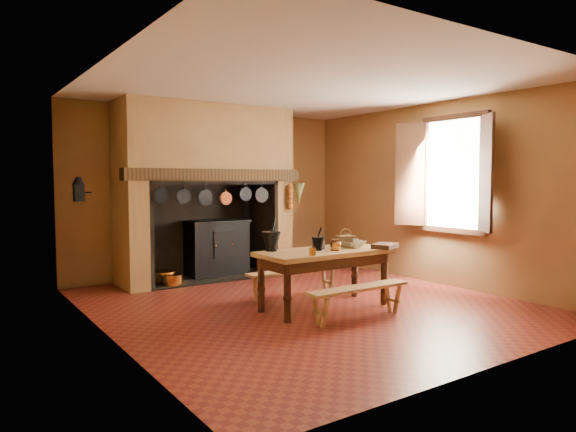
% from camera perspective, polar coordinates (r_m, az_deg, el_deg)
% --- Properties ---
extents(floor, '(5.50, 5.50, 0.00)m').
position_cam_1_polar(floor, '(6.78, 1.88, -9.71)').
color(floor, maroon).
rests_on(floor, ground).
extents(ceiling, '(5.50, 5.50, 0.00)m').
position_cam_1_polar(ceiling, '(6.70, 1.93, 14.25)').
color(ceiling, silver).
rests_on(ceiling, back_wall).
extents(back_wall, '(5.00, 0.02, 2.80)m').
position_cam_1_polar(back_wall, '(8.96, -8.57, 2.63)').
color(back_wall, olive).
rests_on(back_wall, floor).
extents(wall_left, '(0.02, 5.50, 2.80)m').
position_cam_1_polar(wall_left, '(5.50, -19.61, 1.61)').
color(wall_left, olive).
rests_on(wall_left, floor).
extents(wall_right, '(0.02, 5.50, 2.80)m').
position_cam_1_polar(wall_right, '(8.32, 15.94, 2.42)').
color(wall_right, olive).
rests_on(wall_right, floor).
extents(wall_front, '(5.00, 0.02, 2.80)m').
position_cam_1_polar(wall_front, '(4.67, 22.29, 1.16)').
color(wall_front, olive).
rests_on(wall_front, floor).
extents(chimney_breast, '(2.95, 0.96, 2.80)m').
position_cam_1_polar(chimney_breast, '(8.43, -9.13, 5.34)').
color(chimney_breast, olive).
rests_on(chimney_breast, floor).
extents(iron_range, '(1.12, 0.55, 1.60)m').
position_cam_1_polar(iron_range, '(8.74, -7.89, -3.42)').
color(iron_range, black).
rests_on(iron_range, floor).
extents(hearth_pans, '(0.51, 0.62, 0.20)m').
position_cam_1_polar(hearth_pans, '(8.19, -13.51, -6.75)').
color(hearth_pans, '#C07B2C').
rests_on(hearth_pans, floor).
extents(hanging_pans, '(1.92, 0.29, 0.27)m').
position_cam_1_polar(hanging_pans, '(7.97, -7.82, 2.18)').
color(hanging_pans, black).
rests_on(hanging_pans, chimney_breast).
extents(onion_string, '(0.12, 0.10, 0.46)m').
position_cam_1_polar(onion_string, '(8.63, 0.22, 2.16)').
color(onion_string, '#93571B').
rests_on(onion_string, chimney_breast).
extents(herb_bunch, '(0.20, 0.20, 0.35)m').
position_cam_1_polar(herb_bunch, '(8.74, 1.20, 2.51)').
color(herb_bunch, '#58622E').
rests_on(herb_bunch, chimney_breast).
extents(window, '(0.39, 1.75, 1.76)m').
position_cam_1_polar(window, '(7.95, 17.50, 4.48)').
color(window, white).
rests_on(window, wall_right).
extents(wall_coffee_mill, '(0.23, 0.16, 0.31)m').
position_cam_1_polar(wall_coffee_mill, '(7.02, -22.23, 2.96)').
color(wall_coffee_mill, black).
rests_on(wall_coffee_mill, wall_left).
extents(work_table, '(1.70, 0.76, 0.74)m').
position_cam_1_polar(work_table, '(6.45, 4.08, -4.82)').
color(work_table, tan).
rests_on(work_table, floor).
extents(bench_front, '(1.37, 0.24, 0.38)m').
position_cam_1_polar(bench_front, '(6.04, 7.84, -8.67)').
color(bench_front, tan).
rests_on(bench_front, floor).
extents(bench_back, '(1.42, 0.25, 0.40)m').
position_cam_1_polar(bench_back, '(7.01, 0.77, -6.76)').
color(bench_back, tan).
rests_on(bench_back, floor).
extents(mortar_large, '(0.24, 0.24, 0.40)m').
position_cam_1_polar(mortar_large, '(6.30, -1.86, -2.71)').
color(mortar_large, black).
rests_on(mortar_large, work_table).
extents(mortar_small, '(0.17, 0.17, 0.29)m').
position_cam_1_polar(mortar_small, '(6.38, 3.36, -2.99)').
color(mortar_small, black).
rests_on(mortar_small, work_table).
extents(coffee_grinder, '(0.16, 0.13, 0.18)m').
position_cam_1_polar(coffee_grinder, '(6.49, 3.43, -3.13)').
color(coffee_grinder, '#3A1F12').
rests_on(coffee_grinder, work_table).
extents(brass_mug_a, '(0.09, 0.09, 0.09)m').
position_cam_1_polar(brass_mug_a, '(5.94, 2.74, -3.99)').
color(brass_mug_a, '#C07B2C').
rests_on(brass_mug_a, work_table).
extents(brass_mug_b, '(0.09, 0.09, 0.09)m').
position_cam_1_polar(brass_mug_b, '(6.86, 6.00, -2.95)').
color(brass_mug_b, '#C07B2C').
rests_on(brass_mug_b, work_table).
extents(mixing_bowl, '(0.35, 0.35, 0.08)m').
position_cam_1_polar(mixing_bowl, '(6.73, 7.07, -3.10)').
color(mixing_bowl, '#C1B795').
rests_on(mixing_bowl, work_table).
extents(stoneware_crock, '(0.12, 0.12, 0.14)m').
position_cam_1_polar(stoneware_crock, '(6.39, 5.25, -3.23)').
color(stoneware_crock, brown).
rests_on(stoneware_crock, work_table).
extents(glass_jar, '(0.09, 0.09, 0.12)m').
position_cam_1_polar(glass_jar, '(6.60, 7.52, -3.07)').
color(glass_jar, beige).
rests_on(glass_jar, work_table).
extents(wicker_basket, '(0.27, 0.21, 0.23)m').
position_cam_1_polar(wicker_basket, '(6.85, 6.35, -2.69)').
color(wicker_basket, '#452C14').
rests_on(wicker_basket, work_table).
extents(wooden_tray, '(0.42, 0.36, 0.06)m').
position_cam_1_polar(wooden_tray, '(6.70, 10.72, -3.28)').
color(wooden_tray, '#3A1F12').
rests_on(wooden_tray, work_table).
extents(brass_cup, '(0.17, 0.17, 0.11)m').
position_cam_1_polar(brass_cup, '(6.37, 5.32, -3.38)').
color(brass_cup, '#C07B2C').
rests_on(brass_cup, work_table).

